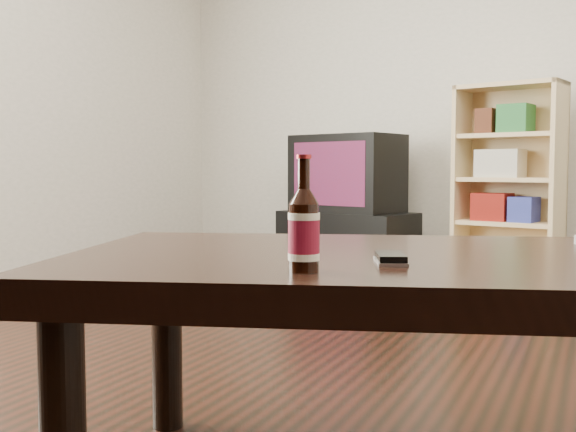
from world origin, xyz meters
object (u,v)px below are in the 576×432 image
at_px(tv, 347,174).
at_px(bookshelf, 508,176).
at_px(phone, 390,259).
at_px(coffee_table, 399,286).
at_px(beer_bottle, 304,231).
at_px(tv_stand, 347,238).

xyz_separation_m(tv, bookshelf, (1.10, 0.07, -0.01)).
bearing_deg(tv, bookshelf, 18.49).
bearing_deg(tv, phone, -53.84).
relative_size(coffee_table, beer_bottle, 7.77).
bearing_deg(beer_bottle, coffee_table, 74.74).
height_order(tv, coffee_table, tv).
distance_m(beer_bottle, phone, 0.20).
bearing_deg(phone, tv_stand, 87.88).
relative_size(bookshelf, phone, 10.62).
bearing_deg(beer_bottle, phone, 57.05).
xyz_separation_m(coffee_table, phone, (0.02, -0.14, 0.08)).
relative_size(beer_bottle, phone, 1.71).
distance_m(tv_stand, bookshelf, 1.19).
distance_m(tv_stand, beer_bottle, 3.74).
xyz_separation_m(beer_bottle, phone, (0.11, 0.16, -0.06)).
relative_size(tv_stand, beer_bottle, 4.77).
bearing_deg(tv_stand, phone, -53.85).
bearing_deg(phone, coffee_table, 75.57).
xyz_separation_m(tv, beer_bottle, (1.20, -3.52, -0.07)).
height_order(bookshelf, beer_bottle, bookshelf).
height_order(coffee_table, phone, phone).
bearing_deg(coffee_table, tv_stand, 111.79).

